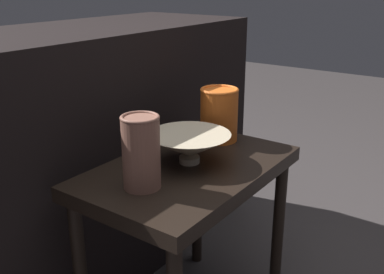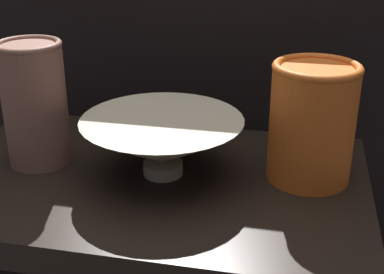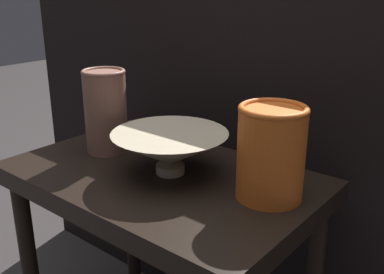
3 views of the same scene
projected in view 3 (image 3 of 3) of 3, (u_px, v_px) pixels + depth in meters
name	position (u px, v px, depth m)	size (l,w,h in m)	color
table	(162.00, 206.00, 0.91)	(0.60, 0.38, 0.51)	black
couch_backdrop	(279.00, 149.00, 1.26)	(1.45, 0.50, 0.84)	black
bowl	(170.00, 149.00, 0.86)	(0.22, 0.22, 0.08)	#C1B293
vase_textured_left	(106.00, 110.00, 0.96)	(0.09, 0.09, 0.18)	brown
vase_colorful_right	(271.00, 151.00, 0.75)	(0.12, 0.12, 0.16)	orange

